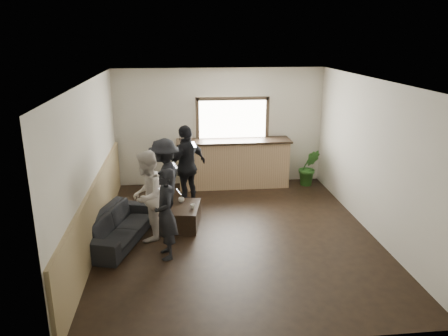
{
  "coord_description": "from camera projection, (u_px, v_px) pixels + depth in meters",
  "views": [
    {
      "loc": [
        -1.0,
        -7.29,
        3.55
      ],
      "look_at": [
        -0.18,
        0.4,
        1.17
      ],
      "focal_mm": 35.0,
      "sensor_mm": 36.0,
      "label": 1
    }
  ],
  "objects": [
    {
      "name": "cup_a",
      "position": [
        181.0,
        200.0,
        8.51
      ],
      "size": [
        0.16,
        0.16,
        0.09
      ],
      "primitive_type": "imported",
      "rotation": [
        0.0,
        0.0,
        0.65
      ],
      "color": "silver",
      "rests_on": "coffee_table"
    },
    {
      "name": "ground",
      "position": [
        236.0,
        234.0,
        8.08
      ],
      "size": [
        5.0,
        6.0,
        0.01
      ],
      "primitive_type": "cube",
      "color": "black"
    },
    {
      "name": "person_a",
      "position": [
        166.0,
        214.0,
        7.06
      ],
      "size": [
        0.5,
        0.62,
        1.52
      ],
      "rotation": [
        0.0,
        0.0,
        -1.36
      ],
      "color": "black",
      "rests_on": "ground"
    },
    {
      "name": "sofa",
      "position": [
        119.0,
        226.0,
        7.76
      ],
      "size": [
        1.28,
        2.05,
        0.56
      ],
      "primitive_type": "imported",
      "rotation": [
        0.0,
        0.0,
        1.27
      ],
      "color": "black",
      "rests_on": "ground"
    },
    {
      "name": "person_c",
      "position": [
        165.0,
        180.0,
        8.48
      ],
      "size": [
        0.94,
        1.21,
        1.65
      ],
      "rotation": [
        0.0,
        0.0,
        -1.92
      ],
      "color": "black",
      "rests_on": "ground"
    },
    {
      "name": "person_d",
      "position": [
        187.0,
        166.0,
        9.19
      ],
      "size": [
        1.05,
        1.02,
        1.76
      ],
      "rotation": [
        0.0,
        0.0,
        -2.39
      ],
      "color": "black",
      "rests_on": "ground"
    },
    {
      "name": "room_shell",
      "position": [
        194.0,
        159.0,
        7.57
      ],
      "size": [
        5.01,
        6.01,
        2.8
      ],
      "color": "silver",
      "rests_on": "ground"
    },
    {
      "name": "person_b",
      "position": [
        147.0,
        196.0,
        7.7
      ],
      "size": [
        0.8,
        0.92,
        1.63
      ],
      "rotation": [
        0.0,
        0.0,
        -1.84
      ],
      "color": "beige",
      "rests_on": "ground"
    },
    {
      "name": "bar_counter",
      "position": [
        234.0,
        160.0,
        10.48
      ],
      "size": [
        2.7,
        0.68,
        2.13
      ],
      "color": "#A37E58",
      "rests_on": "ground"
    },
    {
      "name": "cup_b",
      "position": [
        193.0,
        206.0,
        8.19
      ],
      "size": [
        0.13,
        0.13,
        0.09
      ],
      "primitive_type": "imported",
      "rotation": [
        0.0,
        0.0,
        2.58
      ],
      "color": "silver",
      "rests_on": "coffee_table"
    },
    {
      "name": "potted_plant",
      "position": [
        309.0,
        167.0,
        10.58
      ],
      "size": [
        0.53,
        0.45,
        0.9
      ],
      "primitive_type": "imported",
      "rotation": [
        0.0,
        0.0,
        -0.1
      ],
      "color": "#2D6623",
      "rests_on": "ground"
    },
    {
      "name": "coffee_table",
      "position": [
        186.0,
        216.0,
        8.38
      ],
      "size": [
        0.64,
        0.98,
        0.4
      ],
      "primitive_type": "cube",
      "rotation": [
        0.0,
        0.0,
        -0.16
      ],
      "color": "black",
      "rests_on": "ground"
    }
  ]
}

